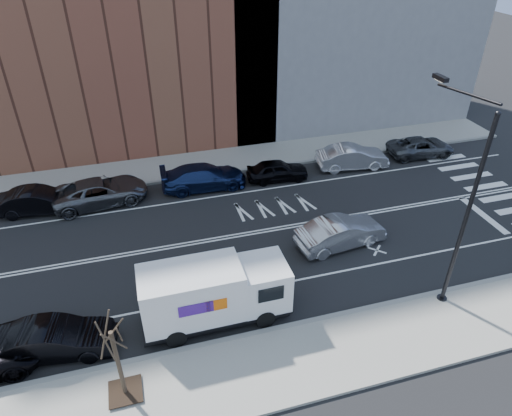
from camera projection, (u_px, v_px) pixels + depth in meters
ground at (250, 233)px, 25.06m from camera, size 120.00×120.00×0.00m
sidewalk_near at (309, 359)px, 17.93m from camera, size 44.00×3.60×0.15m
sidewalk_far at (216, 162)px, 32.10m from camera, size 44.00×3.60×0.15m
curb_near at (293, 325)px, 19.38m from camera, size 44.00×0.25×0.17m
curb_far at (222, 173)px, 30.65m from camera, size 44.00×0.25×0.17m
crosswalk at (493, 192)px, 28.78m from camera, size 3.00×14.00×0.01m
road_markings at (250, 233)px, 25.06m from camera, size 40.00×8.60×0.01m
streetlight at (462, 201)px, 18.35m from camera, size 0.44×4.02×9.34m
street_tree at (120, 370)px, 15.87m from camera, size 1.20×1.20×3.75m
fedex_van at (214, 293)px, 19.01m from camera, size 6.29×2.26×2.87m
far_parked_b at (39, 201)px, 26.47m from camera, size 4.72×2.10×1.51m
far_parked_c at (100, 192)px, 27.29m from camera, size 5.82×3.24×1.54m
far_parked_d at (204, 177)px, 28.83m from camera, size 5.41×2.36×1.55m
far_parked_e at (277, 170)px, 29.75m from camera, size 4.11×1.93×1.36m
far_parked_f at (352, 157)px, 31.11m from camera, size 4.98×2.21×1.59m
far_parked_g at (421, 147)px, 32.76m from camera, size 4.93×2.60×1.32m
driving_sedan at (341, 233)px, 23.79m from camera, size 4.97×2.28×1.58m
near_parked_rear_a at (56, 340)px, 17.89m from camera, size 4.72×2.18×1.50m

